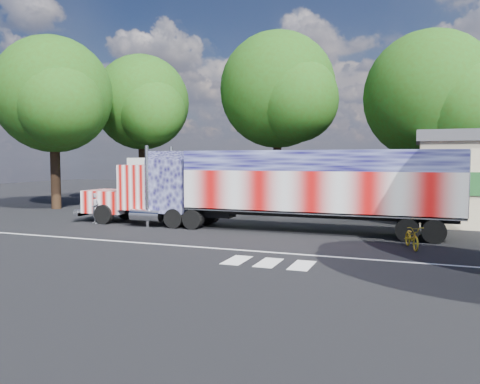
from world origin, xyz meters
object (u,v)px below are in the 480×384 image
(woman, at_px, (95,208))
(tree_n_mid, at_px, (279,91))
(semi_truck, at_px, (268,186))
(coach_bus, at_px, (217,184))
(tree_w_a, at_px, (54,95))
(tree_ne_a, at_px, (432,96))
(tree_nw_a, at_px, (143,103))
(bicycle, at_px, (412,237))

(woman, distance_m, tree_n_mid, 19.89)
(semi_truck, distance_m, coach_bus, 9.34)
(coach_bus, height_order, tree_w_a, tree_w_a)
(semi_truck, relative_size, tree_n_mid, 1.42)
(tree_ne_a, distance_m, tree_nw_a, 23.43)
(woman, bearing_deg, coach_bus, 87.18)
(coach_bus, xyz_separation_m, tree_nw_a, (-9.35, 5.47, 6.61))
(bicycle, xyz_separation_m, tree_ne_a, (1.05, 16.44, 7.69))
(bicycle, xyz_separation_m, tree_n_mid, (-10.91, 18.62, 9.01))
(woman, relative_size, tree_n_mid, 0.12)
(bicycle, bearing_deg, tree_nw_a, 130.02)
(bicycle, distance_m, tree_w_a, 26.85)
(tree_ne_a, bearing_deg, tree_w_a, -160.34)
(tree_n_mid, bearing_deg, tree_nw_a, -164.61)
(tree_ne_a, bearing_deg, woman, -140.80)
(coach_bus, relative_size, tree_nw_a, 1.01)
(woman, distance_m, tree_nw_a, 16.63)
(tree_w_a, height_order, tree_nw_a, tree_nw_a)
(bicycle, distance_m, tree_ne_a, 18.18)
(tree_ne_a, bearing_deg, bicycle, -93.64)
(semi_truck, bearing_deg, coach_bus, 129.71)
(semi_truck, relative_size, bicycle, 11.31)
(bicycle, bearing_deg, semi_truck, 142.92)
(bicycle, height_order, tree_ne_a, tree_ne_a)
(semi_truck, relative_size, tree_w_a, 1.64)
(coach_bus, distance_m, tree_w_a, 13.52)
(woman, relative_size, tree_nw_a, 0.14)
(semi_truck, height_order, bicycle, semi_truck)
(semi_truck, xyz_separation_m, tree_ne_a, (8.09, 13.62, 5.90))
(tree_w_a, bearing_deg, tree_ne_a, 19.66)
(woman, distance_m, tree_ne_a, 24.36)
(woman, bearing_deg, tree_w_a, 167.06)
(tree_w_a, distance_m, tree_nw_a, 8.52)
(woman, distance_m, tree_w_a, 12.01)
(semi_truck, bearing_deg, tree_ne_a, 59.29)
(bicycle, relative_size, tree_w_a, 0.14)
(coach_bus, bearing_deg, tree_n_mid, 76.32)
(bicycle, bearing_deg, tree_w_a, 148.27)
(tree_w_a, bearing_deg, bicycle, -16.43)
(woman, bearing_deg, tree_ne_a, 61.98)
(coach_bus, distance_m, tree_n_mid, 11.65)
(woman, xyz_separation_m, tree_w_a, (-7.67, 5.52, 7.42))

